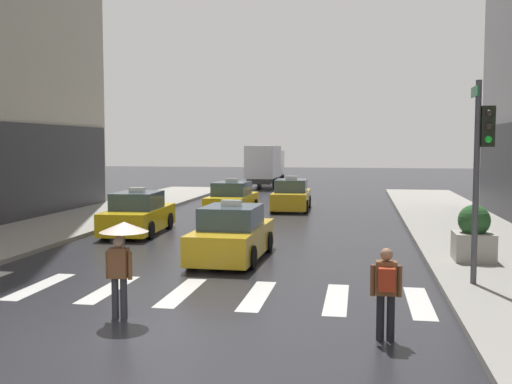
{
  "coord_description": "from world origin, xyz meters",
  "views": [
    {
      "loc": [
        4.07,
        -10.33,
        3.46
      ],
      "look_at": [
        0.9,
        8.0,
        1.98
      ],
      "focal_mm": 42.17,
      "sensor_mm": 36.0,
      "label": 1
    }
  ],
  "objects_px": {
    "box_truck": "(265,164)",
    "taxi_second": "(138,215)",
    "taxi_lead": "(232,235)",
    "taxi_third": "(232,200)",
    "taxi_fourth": "(291,196)",
    "pedestrian_with_umbrella": "(122,243)",
    "planter_near_corner": "(474,235)",
    "pedestrian_with_backpack": "(386,287)",
    "traffic_light_pole": "(481,153)"
  },
  "relations": [
    {
      "from": "taxi_fourth",
      "to": "pedestrian_with_umbrella",
      "type": "height_order",
      "value": "pedestrian_with_umbrella"
    },
    {
      "from": "box_truck",
      "to": "taxi_lead",
      "type": "bearing_deg",
      "value": -82.93
    },
    {
      "from": "taxi_third",
      "to": "box_truck",
      "type": "relative_size",
      "value": 0.61
    },
    {
      "from": "taxi_lead",
      "to": "taxi_second",
      "type": "relative_size",
      "value": 0.99
    },
    {
      "from": "box_truck",
      "to": "taxi_second",
      "type": "bearing_deg",
      "value": -92.11
    },
    {
      "from": "taxi_lead",
      "to": "taxi_fourth",
      "type": "relative_size",
      "value": 1.0
    },
    {
      "from": "traffic_light_pole",
      "to": "taxi_fourth",
      "type": "xyz_separation_m",
      "value": [
        -6.36,
        16.73,
        -2.53
      ]
    },
    {
      "from": "traffic_light_pole",
      "to": "box_truck",
      "type": "distance_m",
      "value": 34.71
    },
    {
      "from": "traffic_light_pole",
      "to": "taxi_third",
      "type": "bearing_deg",
      "value": 122.58
    },
    {
      "from": "taxi_lead",
      "to": "taxi_fourth",
      "type": "height_order",
      "value": "same"
    },
    {
      "from": "taxi_lead",
      "to": "taxi_second",
      "type": "height_order",
      "value": "same"
    },
    {
      "from": "taxi_second",
      "to": "pedestrian_with_umbrella",
      "type": "relative_size",
      "value": 2.38
    },
    {
      "from": "taxi_second",
      "to": "pedestrian_with_backpack",
      "type": "height_order",
      "value": "taxi_second"
    },
    {
      "from": "taxi_lead",
      "to": "box_truck",
      "type": "xyz_separation_m",
      "value": [
        -3.76,
        30.31,
        1.13
      ]
    },
    {
      "from": "taxi_lead",
      "to": "pedestrian_with_backpack",
      "type": "relative_size",
      "value": 2.77
    },
    {
      "from": "taxi_third",
      "to": "pedestrian_with_umbrella",
      "type": "xyz_separation_m",
      "value": [
        1.58,
        -17.73,
        0.79
      ]
    },
    {
      "from": "taxi_second",
      "to": "box_truck",
      "type": "xyz_separation_m",
      "value": [
        0.95,
        25.79,
        1.13
      ]
    },
    {
      "from": "taxi_lead",
      "to": "traffic_light_pole",
      "type": "bearing_deg",
      "value": -23.0
    },
    {
      "from": "traffic_light_pole",
      "to": "taxi_lead",
      "type": "xyz_separation_m",
      "value": [
        -6.57,
        2.79,
        -2.53
      ]
    },
    {
      "from": "planter_near_corner",
      "to": "taxi_third",
      "type": "bearing_deg",
      "value": 130.37
    },
    {
      "from": "taxi_fourth",
      "to": "pedestrian_with_umbrella",
      "type": "distance_m",
      "value": 20.45
    },
    {
      "from": "traffic_light_pole",
      "to": "box_truck",
      "type": "relative_size",
      "value": 0.64
    },
    {
      "from": "traffic_light_pole",
      "to": "taxi_lead",
      "type": "distance_m",
      "value": 7.57
    },
    {
      "from": "taxi_second",
      "to": "taxi_fourth",
      "type": "distance_m",
      "value": 10.63
    },
    {
      "from": "taxi_lead",
      "to": "box_truck",
      "type": "bearing_deg",
      "value": 97.07
    },
    {
      "from": "taxi_lead",
      "to": "box_truck",
      "type": "distance_m",
      "value": 30.57
    },
    {
      "from": "box_truck",
      "to": "pedestrian_with_umbrella",
      "type": "distance_m",
      "value": 36.9
    },
    {
      "from": "taxi_lead",
      "to": "pedestrian_with_umbrella",
      "type": "xyz_separation_m",
      "value": [
        -0.83,
        -6.46,
        0.79
      ]
    },
    {
      "from": "taxi_lead",
      "to": "planter_near_corner",
      "type": "bearing_deg",
      "value": 1.66
    },
    {
      "from": "pedestrian_with_umbrella",
      "to": "planter_near_corner",
      "type": "height_order",
      "value": "pedestrian_with_umbrella"
    },
    {
      "from": "traffic_light_pole",
      "to": "taxi_third",
      "type": "height_order",
      "value": "traffic_light_pole"
    },
    {
      "from": "planter_near_corner",
      "to": "taxi_second",
      "type": "bearing_deg",
      "value": 159.75
    },
    {
      "from": "pedestrian_with_backpack",
      "to": "planter_near_corner",
      "type": "xyz_separation_m",
      "value": [
        2.75,
        7.19,
        -0.1
      ]
    },
    {
      "from": "pedestrian_with_backpack",
      "to": "taxi_fourth",
      "type": "bearing_deg",
      "value": 100.91
    },
    {
      "from": "traffic_light_pole",
      "to": "pedestrian_with_umbrella",
      "type": "relative_size",
      "value": 2.47
    },
    {
      "from": "taxi_third",
      "to": "taxi_fourth",
      "type": "relative_size",
      "value": 1.0
    },
    {
      "from": "taxi_third",
      "to": "taxi_fourth",
      "type": "bearing_deg",
      "value": 45.57
    },
    {
      "from": "taxi_second",
      "to": "taxi_fourth",
      "type": "xyz_separation_m",
      "value": [
        4.92,
        9.42,
        0.0
      ]
    },
    {
      "from": "traffic_light_pole",
      "to": "taxi_third",
      "type": "distance_m",
      "value": 16.87
    },
    {
      "from": "pedestrian_with_umbrella",
      "to": "traffic_light_pole",
      "type": "bearing_deg",
      "value": 26.39
    },
    {
      "from": "box_truck",
      "to": "traffic_light_pole",
      "type": "bearing_deg",
      "value": -72.67
    },
    {
      "from": "pedestrian_with_umbrella",
      "to": "pedestrian_with_backpack",
      "type": "distance_m",
      "value": 5.14
    },
    {
      "from": "traffic_light_pole",
      "to": "taxi_lead",
      "type": "bearing_deg",
      "value": 157.0
    },
    {
      "from": "taxi_third",
      "to": "taxi_fourth",
      "type": "height_order",
      "value": "same"
    },
    {
      "from": "box_truck",
      "to": "pedestrian_with_backpack",
      "type": "relative_size",
      "value": 4.57
    },
    {
      "from": "taxi_second",
      "to": "planter_near_corner",
      "type": "xyz_separation_m",
      "value": [
        11.7,
        -4.32,
        0.15
      ]
    },
    {
      "from": "taxi_second",
      "to": "pedestrian_with_backpack",
      "type": "bearing_deg",
      "value": -52.1
    },
    {
      "from": "taxi_second",
      "to": "pedestrian_with_backpack",
      "type": "xyz_separation_m",
      "value": [
        8.96,
        -11.51,
        0.25
      ]
    },
    {
      "from": "taxi_lead",
      "to": "taxi_third",
      "type": "bearing_deg",
      "value": 102.08
    },
    {
      "from": "taxi_third",
      "to": "box_truck",
      "type": "bearing_deg",
      "value": 94.05
    }
  ]
}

